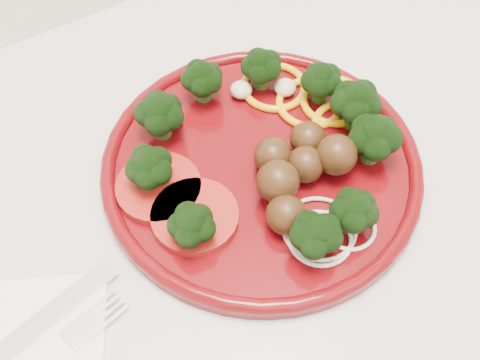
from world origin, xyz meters
TOP-DOWN VIEW (x-y plane):
  - counter at (0.00, 1.70)m, footprint 2.40×0.60m
  - plate at (0.02, 1.70)m, footprint 0.30×0.30m

SIDE VIEW (x-z plane):
  - counter at x=0.00m, z-range 0.00..0.90m
  - plate at x=0.02m, z-range 0.89..0.95m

